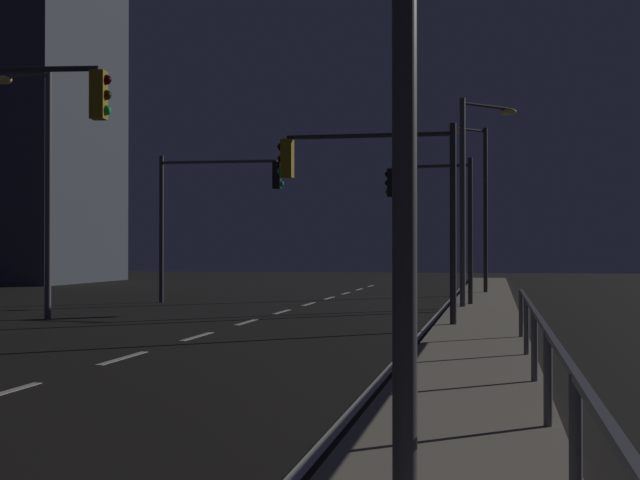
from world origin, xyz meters
TOP-DOWN VIEW (x-y plane):
  - ground_plane at (0.00, 17.50)m, footprint 112.00×112.00m
  - sidewalk_right at (6.10, 17.50)m, footprint 2.09×77.00m
  - lane_markings_center at (0.00, 21.00)m, footprint 0.14×50.00m
  - lane_edge_line at (4.80, 22.50)m, footprint 0.14×53.00m
  - traffic_light_far_center at (4.40, 28.11)m, footprint 2.95×0.48m
  - traffic_light_mid_right at (-3.49, 29.09)m, footprint 4.64×0.41m
  - traffic_light_far_right at (3.50, 19.75)m, footprint 4.42×0.34m
  - street_lamp_median at (5.87, 36.23)m, footprint 1.48×1.52m
  - street_lamp_far_end at (5.77, 26.88)m, footprint 1.79×1.69m
  - street_lamp_across_street at (-6.00, 21.04)m, footprint 1.72×0.36m
  - barrier_fence at (6.99, 7.46)m, footprint 0.09×19.01m

SIDE VIEW (x-z plane):
  - ground_plane at x=0.00m, z-range 0.00..0.00m
  - lane_edge_line at x=4.80m, z-range 0.00..0.01m
  - lane_markings_center at x=0.00m, z-range 0.00..0.01m
  - sidewalk_right at x=6.10m, z-range 0.00..0.14m
  - barrier_fence at x=6.99m, z-range 0.39..1.37m
  - traffic_light_far_center at x=4.40m, z-range 1.09..5.92m
  - traffic_light_far_right at x=3.50m, z-range 1.16..5.99m
  - traffic_light_mid_right at x=-3.49m, z-range 1.13..6.50m
  - street_lamp_far_end at x=5.77m, z-range 0.89..7.45m
  - street_lamp_across_street at x=-6.00m, z-range 0.70..7.64m
  - street_lamp_median at x=5.87m, z-range 0.87..7.81m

